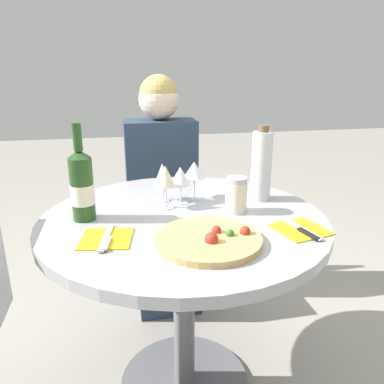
# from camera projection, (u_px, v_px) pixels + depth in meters

# --- Properties ---
(ground_plane) EXTENTS (12.00, 12.00, 0.00)m
(ground_plane) POSITION_uv_depth(u_px,v_px,m) (185.00, 383.00, 1.54)
(ground_plane) COLOR gray
(ground_plane) RESTS_ON ground
(dining_table) EXTENTS (0.99, 0.99, 0.74)m
(dining_table) POSITION_uv_depth(u_px,v_px,m) (184.00, 254.00, 1.35)
(dining_table) COLOR slate
(dining_table) RESTS_ON ground_plane
(chair_behind_diner) EXTENTS (0.37, 0.37, 0.87)m
(chair_behind_diner) POSITION_uv_depth(u_px,v_px,m) (161.00, 213.00, 2.18)
(chair_behind_diner) COLOR silver
(chair_behind_diner) RESTS_ON ground_plane
(seated_diner) EXTENTS (0.38, 0.45, 1.21)m
(seated_diner) POSITION_uv_depth(u_px,v_px,m) (163.00, 201.00, 2.02)
(seated_diner) COLOR #28384C
(seated_diner) RESTS_ON ground_plane
(pizza_large) EXTENTS (0.32, 0.32, 0.05)m
(pizza_large) POSITION_uv_depth(u_px,v_px,m) (209.00, 239.00, 1.10)
(pizza_large) COLOR tan
(pizza_large) RESTS_ON dining_table
(wine_bottle) EXTENTS (0.08, 0.08, 0.33)m
(wine_bottle) POSITION_uv_depth(u_px,v_px,m) (82.00, 185.00, 1.24)
(wine_bottle) COLOR #23471E
(wine_bottle) RESTS_ON dining_table
(tall_carafe) EXTENTS (0.08, 0.08, 0.29)m
(tall_carafe) POSITION_uv_depth(u_px,v_px,m) (261.00, 166.00, 1.43)
(tall_carafe) COLOR silver
(tall_carafe) RESTS_ON dining_table
(sugar_shaker) EXTENTS (0.08, 0.08, 0.13)m
(sugar_shaker) POSITION_uv_depth(u_px,v_px,m) (236.00, 195.00, 1.32)
(sugar_shaker) COLOR silver
(sugar_shaker) RESTS_ON dining_table
(wine_glass_back_right) EXTENTS (0.08, 0.08, 0.15)m
(wine_glass_back_right) POSITION_uv_depth(u_px,v_px,m) (194.00, 170.00, 1.45)
(wine_glass_back_right) COLOR silver
(wine_glass_back_right) RESTS_ON dining_table
(wine_glass_back_left) EXTENTS (0.06, 0.06, 0.15)m
(wine_glass_back_left) POSITION_uv_depth(u_px,v_px,m) (162.00, 175.00, 1.43)
(wine_glass_back_left) COLOR silver
(wine_glass_back_left) RESTS_ON dining_table
(wine_glass_center) EXTENTS (0.08, 0.08, 0.14)m
(wine_glass_center) POSITION_uv_depth(u_px,v_px,m) (180.00, 176.00, 1.40)
(wine_glass_center) COLOR silver
(wine_glass_center) RESTS_ON dining_table
(wine_glass_front_left) EXTENTS (0.07, 0.07, 0.16)m
(wine_glass_front_left) POSITION_uv_depth(u_px,v_px,m) (165.00, 177.00, 1.35)
(wine_glass_front_left) COLOR silver
(wine_glass_front_left) RESTS_ON dining_table
(place_setting_left) EXTENTS (0.17, 0.19, 0.01)m
(place_setting_left) POSITION_uv_depth(u_px,v_px,m) (106.00, 239.00, 1.12)
(place_setting_left) COLOR gold
(place_setting_left) RESTS_ON dining_table
(place_setting_right) EXTENTS (0.18, 0.19, 0.01)m
(place_setting_right) POSITION_uv_depth(u_px,v_px,m) (301.00, 229.00, 1.19)
(place_setting_right) COLOR gold
(place_setting_right) RESTS_ON dining_table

